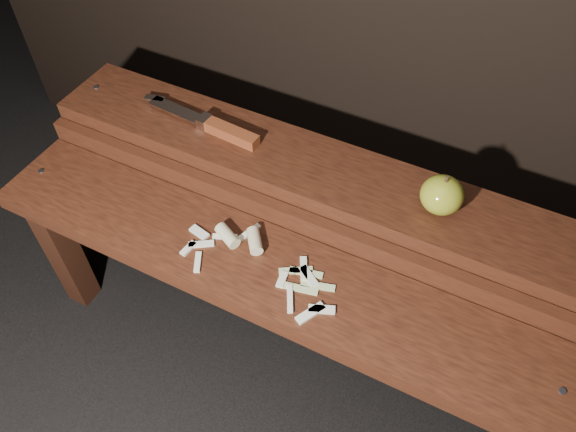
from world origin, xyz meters
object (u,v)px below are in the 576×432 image
at_px(apple, 442,195).
at_px(bench_rear_tier, 310,193).
at_px(bench_front_tier, 261,288).
at_px(knife, 217,127).

bearing_deg(apple, bench_rear_tier, -179.07).
relative_size(bench_front_tier, bench_rear_tier, 1.00).
bearing_deg(knife, bench_rear_tier, -0.24).
distance_m(bench_front_tier, knife, 0.36).
bearing_deg(bench_rear_tier, knife, 179.76).
xyz_separation_m(bench_front_tier, apple, (0.27, 0.23, 0.18)).
distance_m(apple, knife, 0.49).
xyz_separation_m(bench_rear_tier, knife, (-0.22, 0.00, 0.10)).
relative_size(bench_rear_tier, knife, 3.94).
bearing_deg(knife, bench_front_tier, -45.40).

